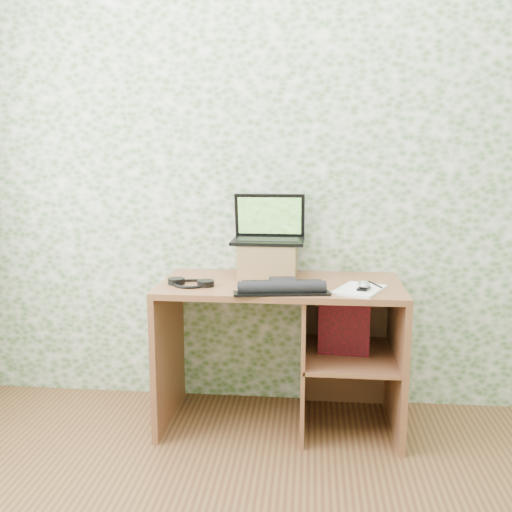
# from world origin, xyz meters

# --- Properties ---
(wall_back) EXTENTS (3.50, 0.00, 3.50)m
(wall_back) POSITION_xyz_m (0.00, 1.75, 1.30)
(wall_back) COLOR silver
(wall_back) RESTS_ON ground
(desk) EXTENTS (1.20, 0.60, 0.75)m
(desk) POSITION_xyz_m (0.08, 1.47, 0.48)
(desk) COLOR brown
(desk) RESTS_ON floor
(riser) EXTENTS (0.30, 0.25, 0.18)m
(riser) POSITION_xyz_m (-0.08, 1.58, 0.84)
(riser) COLOR olive
(riser) RESTS_ON desk
(laptop) EXTENTS (0.38, 0.27, 0.25)m
(laptop) POSITION_xyz_m (-0.08, 1.63, 0.99)
(laptop) COLOR black
(laptop) RESTS_ON riser
(keyboard) EXTENTS (0.45, 0.28, 0.06)m
(keyboard) POSITION_xyz_m (0.02, 1.26, 0.77)
(keyboard) COLOR black
(keyboard) RESTS_ON desk
(headphones) EXTENTS (0.24, 0.20, 0.03)m
(headphones) POSITION_xyz_m (-0.44, 1.34, 0.76)
(headphones) COLOR black
(headphones) RESTS_ON desk
(notepad) EXTENTS (0.28, 0.32, 0.01)m
(notepad) POSITION_xyz_m (0.38, 1.30, 0.76)
(notepad) COLOR white
(notepad) RESTS_ON desk
(mouse) EXTENTS (0.08, 0.10, 0.03)m
(mouse) POSITION_xyz_m (0.40, 1.28, 0.78)
(mouse) COLOR #B3B3B5
(mouse) RESTS_ON notepad
(pen) EXTENTS (0.05, 0.13, 0.01)m
(pen) POSITION_xyz_m (0.46, 1.38, 0.77)
(pen) COLOR black
(pen) RESTS_ON notepad
(red_box) EXTENTS (0.26, 0.10, 0.30)m
(red_box) POSITION_xyz_m (0.32, 1.44, 0.54)
(red_box) COLOR maroon
(red_box) RESTS_ON desk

